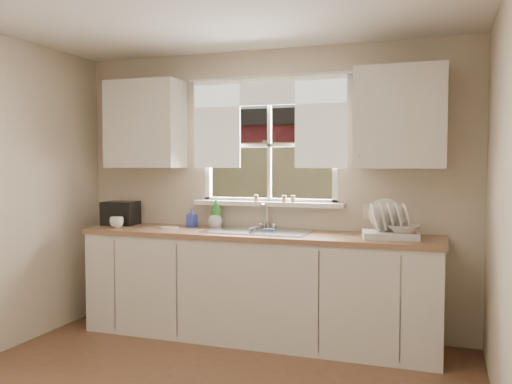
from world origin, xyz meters
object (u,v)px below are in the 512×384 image
(dish_rack, at_px, (390,228))
(black_appliance, at_px, (121,213))
(cup, at_px, (117,222))
(soap_bottle_a, at_px, (216,213))

(dish_rack, xyz_separation_m, black_appliance, (-2.49, 0.13, 0.03))
(cup, bearing_deg, soap_bottle_a, 44.47)
(dish_rack, relative_size, soap_bottle_a, 1.78)
(black_appliance, bearing_deg, dish_rack, -10.25)
(cup, distance_m, black_appliance, 0.26)
(soap_bottle_a, height_order, black_appliance, soap_bottle_a)
(dish_rack, bearing_deg, soap_bottle_a, 171.99)
(dish_rack, xyz_separation_m, soap_bottle_a, (-1.55, 0.22, 0.05))
(cup, relative_size, black_appliance, 0.41)
(soap_bottle_a, xyz_separation_m, cup, (-0.84, -0.32, -0.08))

